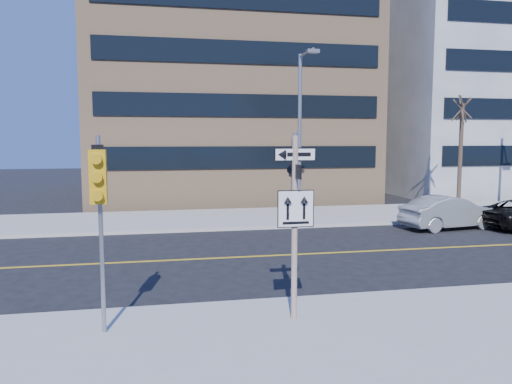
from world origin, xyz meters
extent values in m
plane|color=black|center=(0.00, 0.00, 0.00)|extent=(120.00, 120.00, 0.00)
cylinder|color=silver|center=(0.00, -2.50, 2.15)|extent=(0.13, 0.13, 4.00)
cylinder|color=gray|center=(0.00, -2.50, 4.18)|extent=(0.10, 0.10, 0.06)
cube|color=black|center=(0.00, -2.50, 3.75)|extent=(0.92, 0.03, 0.30)
cube|color=black|center=(0.00, -2.50, 3.40)|extent=(0.03, 0.92, 0.30)
cube|color=white|center=(0.00, -2.58, 2.60)|extent=(0.80, 0.03, 0.80)
cylinder|color=gray|center=(-4.00, -2.50, 2.15)|extent=(0.09, 0.09, 4.00)
cube|color=gold|center=(-4.00, -2.70, 3.35)|extent=(0.32, 0.22, 1.05)
sphere|color=#8C0705|center=(-4.00, -2.82, 3.70)|extent=(0.17, 0.17, 0.17)
sphere|color=black|center=(-4.00, -2.82, 3.35)|extent=(0.17, 0.17, 0.17)
sphere|color=black|center=(-4.00, -2.82, 3.00)|extent=(0.17, 0.17, 0.17)
imported|color=gray|center=(10.13, 7.59, 0.75)|extent=(2.24, 4.72, 1.49)
cylinder|color=gray|center=(4.00, 11.00, 4.15)|extent=(0.18, 0.18, 8.00)
cylinder|color=gray|center=(4.00, 10.00, 8.05)|extent=(0.10, 2.20, 0.10)
cube|color=gray|center=(4.00, 9.00, 7.95)|extent=(0.55, 0.30, 0.16)
cylinder|color=#33251E|center=(13.00, 11.30, 3.05)|extent=(0.22, 0.22, 5.80)
cube|color=tan|center=(2.00, 25.00, 9.00)|extent=(18.00, 18.00, 18.00)
cube|color=gray|center=(24.00, 24.00, 7.50)|extent=(20.00, 16.00, 15.00)
camera|label=1|loc=(-2.86, -12.72, 4.08)|focal=35.00mm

